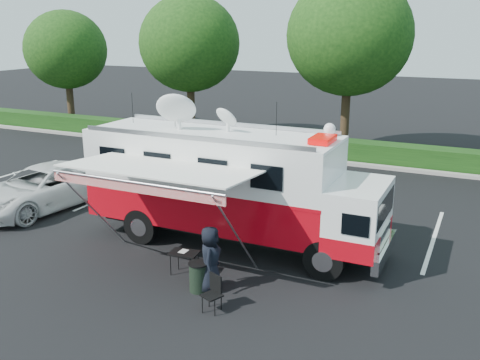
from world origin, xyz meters
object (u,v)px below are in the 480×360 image
(command_truck, at_px, (230,185))
(folding_table, at_px, (184,254))
(white_suv, at_px, (45,207))
(trash_bin, at_px, (199,277))

(command_truck, height_order, folding_table, command_truck)
(command_truck, height_order, white_suv, command_truck)
(white_suv, bearing_deg, trash_bin, -12.95)
(command_truck, xyz_separation_m, folding_table, (-0.18, -2.42, -1.27))
(white_suv, distance_m, folding_table, 7.91)
(command_truck, xyz_separation_m, trash_bin, (0.61, -3.05, -1.48))
(folding_table, bearing_deg, command_truck, 85.71)
(command_truck, bearing_deg, folding_table, -94.29)
(white_suv, relative_size, folding_table, 6.72)
(command_truck, distance_m, white_suv, 7.88)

